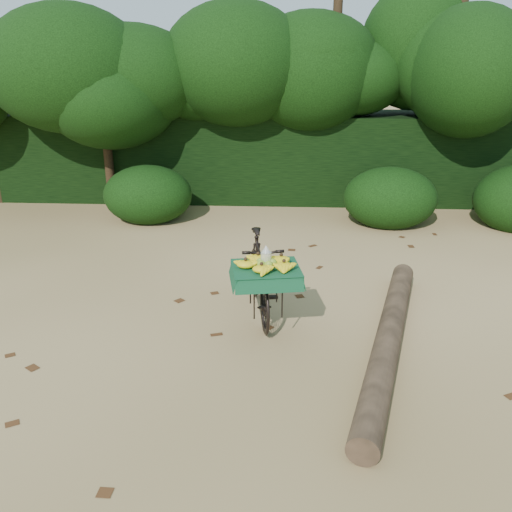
{
  "coord_description": "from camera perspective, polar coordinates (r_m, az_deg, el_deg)",
  "views": [
    {
      "loc": [
        -0.43,
        -5.48,
        3.03
      ],
      "look_at": [
        -0.73,
        0.05,
        0.93
      ],
      "focal_mm": 38.0,
      "sensor_mm": 36.0,
      "label": 1
    }
  ],
  "objects": [
    {
      "name": "ground",
      "position": [
        6.28,
        6.73,
        -8.26
      ],
      "size": [
        80.0,
        80.0,
        0.0
      ],
      "primitive_type": "plane",
      "color": "tan",
      "rests_on": "ground"
    },
    {
      "name": "fallen_log",
      "position": [
        6.08,
        13.79,
        -8.3
      ],
      "size": [
        1.29,
        3.73,
        0.27
      ],
      "primitive_type": "cylinder",
      "rotation": [
        1.57,
        0.0,
        -0.27
      ],
      "color": "brown",
      "rests_on": "ground"
    },
    {
      "name": "hedge_backdrop",
      "position": [
        11.98,
        5.23,
        10.45
      ],
      "size": [
        26.0,
        1.8,
        1.8
      ],
      "primitive_type": "cube",
      "color": "black",
      "rests_on": "ground"
    },
    {
      "name": "leaf_litter",
      "position": [
        6.85,
        6.43,
        -5.59
      ],
      "size": [
        7.0,
        7.3,
        0.01
      ],
      "primitive_type": null,
      "color": "#452712",
      "rests_on": "ground"
    },
    {
      "name": "tree_row",
      "position": [
        11.03,
        2.05,
        15.41
      ],
      "size": [
        14.5,
        2.0,
        4.0
      ],
      "primitive_type": null,
      "color": "black",
      "rests_on": "ground"
    },
    {
      "name": "vendor_bicycle",
      "position": [
        6.49,
        0.38,
        -1.99
      ],
      "size": [
        0.88,
        1.82,
        1.02
      ],
      "rotation": [
        0.0,
        0.0,
        0.17
      ],
      "color": "black",
      "rests_on": "ground"
    },
    {
      "name": "bush_clumps",
      "position": [
        10.16,
        8.32,
        5.84
      ],
      "size": [
        8.8,
        1.7,
        0.9
      ],
      "primitive_type": null,
      "color": "black",
      "rests_on": "ground"
    }
  ]
}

